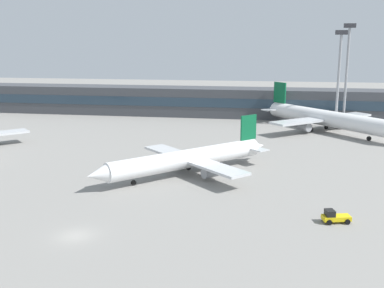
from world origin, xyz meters
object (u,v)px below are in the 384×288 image
(floodlight_tower_west, at_px, (339,72))
(floodlight_tower_east, at_px, (347,68))
(airplane_far, at_px, (327,118))
(airplane_near, at_px, (187,159))
(baggage_tug_yellow, at_px, (334,217))

(floodlight_tower_west, distance_m, floodlight_tower_east, 5.28)
(airplane_far, height_order, floodlight_tower_east, floodlight_tower_east)
(airplane_near, relative_size, baggage_tug_yellow, 7.58)
(airplane_near, height_order, floodlight_tower_east, floodlight_tower_east)
(baggage_tug_yellow, xyz_separation_m, floodlight_tower_east, (12.02, 76.56, 15.36))
(baggage_tug_yellow, distance_m, floodlight_tower_west, 74.13)
(airplane_near, height_order, airplane_far, airplane_far)
(baggage_tug_yellow, height_order, floodlight_tower_west, floodlight_tower_west)
(airplane_near, relative_size, airplane_far, 0.77)
(floodlight_tower_east, bearing_deg, airplane_far, -117.02)
(floodlight_tower_west, bearing_deg, baggage_tug_yellow, -97.36)
(airplane_near, bearing_deg, floodlight_tower_east, 58.89)
(baggage_tug_yellow, distance_m, floodlight_tower_east, 79.00)
(airplane_far, bearing_deg, floodlight_tower_west, 65.73)
(airplane_near, relative_size, floodlight_tower_east, 1.04)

